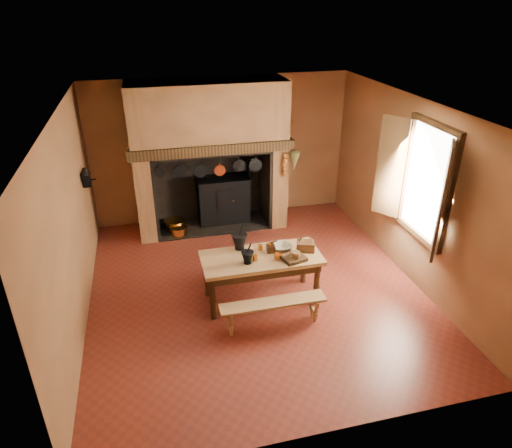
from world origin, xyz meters
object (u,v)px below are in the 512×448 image
at_px(wicker_basket, 306,246).
at_px(iron_range, 224,199).
at_px(work_table, 261,263).
at_px(coffee_grinder, 271,248).
at_px(bench_front, 273,308).
at_px(mixing_bowl, 282,247).

bearing_deg(wicker_basket, iron_range, 123.28).
bearing_deg(work_table, wicker_basket, 0.64).
distance_m(iron_range, coffee_grinder, 2.70).
distance_m(work_table, wicker_basket, 0.70).
relative_size(iron_range, bench_front, 1.09).
relative_size(work_table, wicker_basket, 5.70).
height_order(coffee_grinder, wicker_basket, wicker_basket).
distance_m(iron_range, mixing_bowl, 2.67).
relative_size(iron_range, work_table, 0.93).
relative_size(work_table, coffee_grinder, 9.59).
relative_size(mixing_bowl, wicker_basket, 0.98).
bearing_deg(mixing_bowl, coffee_grinder, -165.83).
height_order(iron_range, bench_front, iron_range).
xyz_separation_m(iron_range, work_table, (0.06, -2.75, 0.15)).
relative_size(coffee_grinder, wicker_basket, 0.59).
distance_m(iron_range, wicker_basket, 2.86).
xyz_separation_m(bench_front, coffee_grinder, (0.16, 0.73, 0.51)).
bearing_deg(coffee_grinder, mixing_bowl, 18.19).
height_order(bench_front, coffee_grinder, coffee_grinder).
xyz_separation_m(work_table, wicker_basket, (0.67, 0.01, 0.20)).
bearing_deg(iron_range, coffee_grinder, -85.21).
bearing_deg(bench_front, wicker_basket, 44.33).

